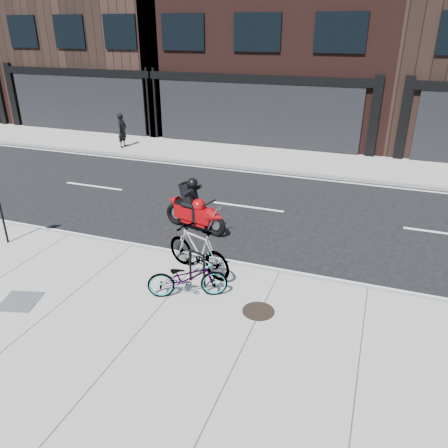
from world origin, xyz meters
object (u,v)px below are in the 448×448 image
at_px(pedestrian, 122,130).
at_px(manhole_cover, 258,311).
at_px(bike_rack, 197,265).
at_px(motorcycle, 197,210).
at_px(utility_grate, 20,301).
at_px(bicycle_front, 187,277).
at_px(bicycle_rear, 198,250).

height_order(pedestrian, manhole_cover, pedestrian).
bearing_deg(pedestrian, bike_rack, -141.62).
bearing_deg(motorcycle, manhole_cover, -36.64).
distance_m(bike_rack, motorcycle, 3.09).
bearing_deg(utility_grate, bicycle_front, 23.88).
distance_m(manhole_cover, utility_grate, 5.01).
bearing_deg(bicycle_front, pedestrian, 13.59).
distance_m(bicycle_front, utility_grate, 3.56).
bearing_deg(motorcycle, bike_rack, -52.94).
relative_size(manhole_cover, utility_grate, 0.88).
relative_size(bicycle_rear, pedestrian, 1.20).
xyz_separation_m(bicycle_rear, manhole_cover, (1.76, -1.05, -0.56)).
height_order(bike_rack, bicycle_rear, bicycle_rear).
relative_size(pedestrian, utility_grate, 2.11).
relative_size(bicycle_front, utility_grate, 2.27).
xyz_separation_m(bicycle_rear, pedestrian, (-8.04, 9.65, 0.22)).
height_order(bicycle_rear, manhole_cover, bicycle_rear).
bearing_deg(utility_grate, motorcycle, 67.19).
relative_size(motorcycle, manhole_cover, 3.15).
relative_size(bike_rack, motorcycle, 0.39).
bearing_deg(bicycle_front, manhole_cover, -115.63).
height_order(bicycle_rear, pedestrian, pedestrian).
bearing_deg(bicycle_rear, manhole_cover, 79.89).
bearing_deg(bike_rack, bicycle_front, -89.93).
height_order(bike_rack, manhole_cover, bike_rack).
relative_size(bicycle_front, pedestrian, 1.08).
height_order(motorcycle, utility_grate, motorcycle).
bearing_deg(bicycle_rear, utility_grate, -30.77).
bearing_deg(bicycle_rear, pedestrian, -119.56).
height_order(bike_rack, utility_grate, bike_rack).
bearing_deg(utility_grate, bike_rack, 31.05).
bearing_deg(utility_grate, manhole_cover, 16.08).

